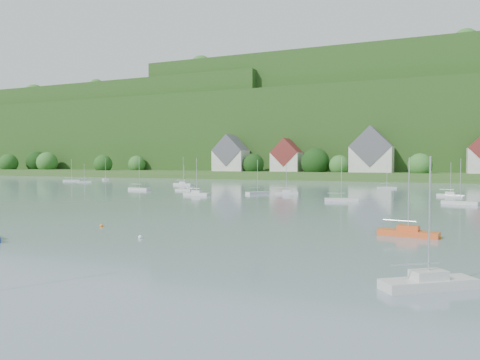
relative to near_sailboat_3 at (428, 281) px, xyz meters
name	(u,v)px	position (x,y,z in m)	size (l,w,h in m)	color
far_shore_strip	(363,175)	(-28.97, 171.06, 1.08)	(600.00, 60.00, 3.00)	#325620
forested_ridge	(383,133)	(-28.58, 239.63, 22.47)	(620.00, 181.22, 69.89)	#1F4315
village_building_0	(231,156)	(-83.97, 158.06, 9.09)	(14.00, 10.40, 16.00)	beige
village_building_1	(287,158)	(-58.97, 160.06, 8.33)	(12.00, 9.36, 14.00)	beige
village_building_2	(372,154)	(-23.97, 159.06, 9.85)	(16.00, 11.44, 18.00)	beige
near_sailboat_3	(428,281)	(0.00, 0.00, 0.00)	(5.42, 4.60, 7.55)	silver
near_sailboat_5	(408,232)	(-2.20, 19.24, 0.00)	(5.83, 2.48, 7.63)	#DA5521
mooring_buoy_0	(101,227)	(-33.86, 12.72, -0.42)	(0.41, 0.41, 0.41)	orange
mooring_buoy_1	(140,238)	(-25.40, 8.04, -0.42)	(0.38, 0.38, 0.38)	white
mooring_buoy_2	(439,239)	(0.51, 18.97, -0.42)	(0.48, 0.48, 0.48)	orange
far_sailboat_cluster	(348,189)	(-19.99, 86.38, -0.05)	(207.19, 67.21, 8.71)	silver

